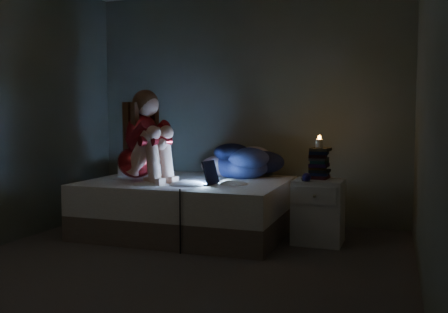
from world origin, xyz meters
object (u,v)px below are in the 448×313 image
at_px(nightstand, 318,212).
at_px(phone, 306,180).
at_px(woman, 136,135).
at_px(candle, 319,143).
at_px(bed, 188,206).
at_px(laptop, 197,171).

height_order(nightstand, phone, phone).
distance_m(woman, phone, 1.73).
xyz_separation_m(woman, nightstand, (1.79, 0.21, -0.70)).
bearing_deg(phone, candle, 42.61).
bearing_deg(bed, candle, 4.22).
height_order(laptop, candle, candle).
xyz_separation_m(laptop, candle, (1.11, 0.34, 0.28)).
relative_size(bed, candle, 24.54).
bearing_deg(bed, nightstand, 0.15).
height_order(bed, laptop, laptop).
relative_size(nightstand, candle, 7.47).
distance_m(woman, nightstand, 1.93).
height_order(woman, candle, woman).
relative_size(nightstand, phone, 4.27).
xyz_separation_m(nightstand, candle, (-0.01, 0.09, 0.64)).
xyz_separation_m(bed, nightstand, (1.32, 0.00, 0.03)).
xyz_separation_m(laptop, nightstand, (1.12, 0.25, -0.36)).
bearing_deg(phone, woman, 168.84).
height_order(woman, nightstand, woman).
bearing_deg(phone, nightstand, 15.37).
height_order(bed, nightstand, nightstand).
bearing_deg(phone, bed, 160.97).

